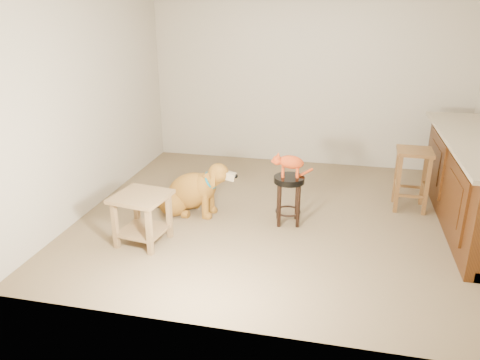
% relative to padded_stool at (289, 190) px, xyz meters
% --- Properties ---
extents(floor, '(4.50, 4.00, 0.01)m').
position_rel_padded_stool_xyz_m(floor, '(-0.02, 0.12, -0.38)').
color(floor, brown).
rests_on(floor, ground).
extents(room_shell, '(4.54, 4.04, 2.62)m').
position_rel_padded_stool_xyz_m(room_shell, '(-0.02, 0.12, 1.30)').
color(room_shell, '#AEA38C').
rests_on(room_shell, ground).
extents(cabinet_run, '(0.70, 2.56, 0.94)m').
position_rel_padded_stool_xyz_m(cabinet_run, '(1.92, 0.42, 0.06)').
color(cabinet_run, '#3C1E0A').
rests_on(cabinet_run, ground).
extents(padded_stool, '(0.33, 0.33, 0.54)m').
position_rel_padded_stool_xyz_m(padded_stool, '(0.00, 0.00, 0.00)').
color(padded_stool, black).
rests_on(padded_stool, ground).
extents(wood_stool, '(0.39, 0.39, 0.71)m').
position_rel_padded_stool_xyz_m(wood_stool, '(1.32, 0.69, -0.01)').
color(wood_stool, brown).
rests_on(wood_stool, ground).
extents(side_table, '(0.56, 0.56, 0.51)m').
position_rel_padded_stool_xyz_m(side_table, '(-1.35, -0.76, -0.04)').
color(side_table, brown).
rests_on(side_table, ground).
extents(golden_retriever, '(1.06, 0.55, 0.67)m').
position_rel_padded_stool_xyz_m(golden_retriever, '(-1.11, 0.02, -0.13)').
color(golden_retriever, brown).
rests_on(golden_retriever, ground).
extents(tabby_kitten, '(0.44, 0.22, 0.29)m').
position_rel_padded_stool_xyz_m(tabby_kitten, '(-0.01, -0.00, 0.31)').
color(tabby_kitten, '#A53410').
rests_on(tabby_kitten, padded_stool).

